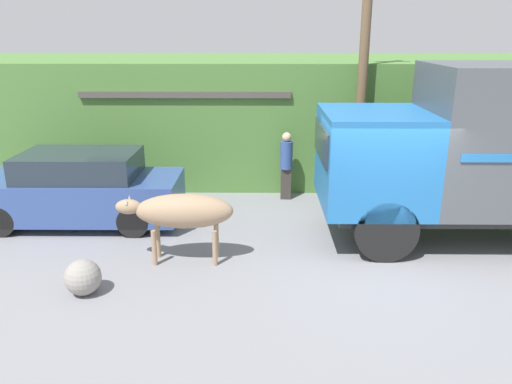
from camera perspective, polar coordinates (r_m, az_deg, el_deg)
name	(u,v)px	position (r m, az deg, el deg)	size (l,w,h in m)	color
ground_plane	(376,257)	(9.75, 13.55, -7.26)	(60.00, 60.00, 0.00)	gray
hillside_embankment	(330,112)	(16.01, 8.50, 9.06)	(32.00, 6.36, 3.30)	#4C7A38
building_backdrop	(193,133)	(14.15, -7.17, 6.66)	(5.27, 2.70, 2.65)	#C6B793
cargo_truck	(506,148)	(10.83, 26.69, 4.54)	(6.72, 2.38, 3.49)	#2D2D2D
brown_cow	(182,212)	(9.07, -8.48, -2.25)	(2.12, 0.63, 1.30)	#9E7F60
parked_suv	(78,190)	(11.51, -19.67, 0.25)	(4.45, 1.73, 1.60)	#334C8C
pedestrian_on_hill	(286,162)	(12.45, 3.48, 3.40)	(0.33, 0.33, 1.71)	#38332D
utility_pole	(364,51)	(12.39, 12.26, 15.44)	(0.90, 0.23, 7.00)	brown
roadside_rock	(83,277)	(8.59, -19.18, -9.19)	(0.59, 0.59, 0.59)	gray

